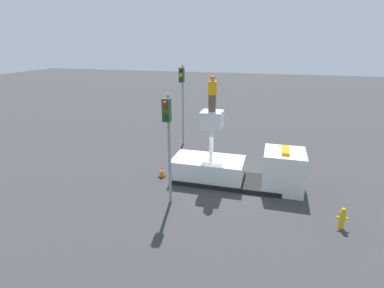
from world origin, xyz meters
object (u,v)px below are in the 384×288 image
Objects in this scene: bucket_truck at (238,169)px; worker at (212,94)px; traffic_cone_rear at (162,172)px; traffic_light_pole at (168,129)px; traffic_light_across at (182,90)px; fire_hydrant at (342,218)px.

worker is (-1.49, 0.00, 3.90)m from bucket_truck.
bucket_truck is 4.26m from traffic_cone_rear.
traffic_cone_rear is (-1.38, 2.59, -3.31)m from traffic_light_pole.
traffic_cone_rear is (0.53, -5.71, -3.70)m from traffic_light_across.
fire_hydrant is at bearing -41.77° from traffic_light_across.
traffic_cone_rear is at bearing 118.07° from traffic_light_pole.
bucket_truck is 7.38× the size of fire_hydrant.
worker is at bearing 180.00° from bucket_truck.
traffic_light_pole is at bearing -134.21° from bucket_truck.
worker is 1.88× the size of fire_hydrant.
worker is 0.34× the size of traffic_light_pole.
worker is 5.21m from traffic_cone_rear.
fire_hydrant is at bearing -0.32° from traffic_light_pole.
traffic_light_pole is at bearing -61.93° from traffic_cone_rear.
traffic_cone_rear is at bearing -175.67° from bucket_truck.
traffic_light_pole is (-1.35, -2.91, -1.11)m from worker.
traffic_light_pole reaches higher than bucket_truck.
bucket_truck reaches higher than traffic_cone_rear.
bucket_truck is 9.98× the size of traffic_cone_rear.
worker is 0.31× the size of traffic_light_across.
bucket_truck is 4.17m from worker.
fire_hydrant reaches higher than traffic_cone_rear.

